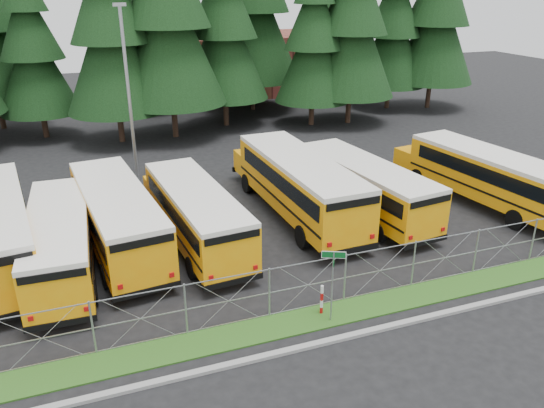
{
  "coord_description": "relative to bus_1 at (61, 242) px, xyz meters",
  "views": [
    {
      "loc": [
        -9.49,
        -16.14,
        11.21
      ],
      "look_at": [
        -2.06,
        4.0,
        2.17
      ],
      "focal_mm": 35.0,
      "sensor_mm": 36.0,
      "label": 1
    }
  ],
  "objects": [
    {
      "name": "conifer_7",
      "position": [
        22.98,
        18.47,
        6.71
      ],
      "size": [
        7.28,
        7.28,
        16.1
      ],
      "primitive_type": null,
      "color": "black",
      "rests_on": "ground"
    },
    {
      "name": "conifer_11",
      "position": [
        7.64,
        29.25,
        6.65
      ],
      "size": [
        7.23,
        7.23,
        16.0
      ],
      "primitive_type": null,
      "color": "black",
      "rests_on": "ground"
    },
    {
      "name": "bus_6",
      "position": [
        14.46,
        1.04,
        0.07
      ],
      "size": [
        3.85,
        11.06,
        2.84
      ],
      "primitive_type": null,
      "rotation": [
        0.0,
        0.0,
        0.12
      ],
      "color": "orange",
      "rests_on": "ground"
    },
    {
      "name": "conifer_9",
      "position": [
        32.95,
        21.11,
        6.97
      ],
      "size": [
        7.52,
        7.52,
        16.63
      ],
      "primitive_type": null,
      "color": "black",
      "rests_on": "ground"
    },
    {
      "name": "conifer_6",
      "position": [
        19.76,
        18.94,
        5.47
      ],
      "size": [
        6.16,
        6.16,
        13.63
      ],
      "primitive_type": null,
      "color": "black",
      "rests_on": "ground"
    },
    {
      "name": "bus_1",
      "position": [
        0.0,
        0.0,
        0.0
      ],
      "size": [
        2.72,
        10.34,
        2.69
      ],
      "primitive_type": null,
      "rotation": [
        0.0,
        0.0,
        -0.03
      ],
      "color": "orange",
      "rests_on": "ground"
    },
    {
      "name": "chainlink_fence",
      "position": [
        10.89,
        -6.08,
        -0.35
      ],
      "size": [
        44.0,
        0.1,
        2.0
      ],
      "primitive_type": null,
      "color": "#979A9F",
      "rests_on": "ground"
    },
    {
      "name": "bus_3",
      "position": [
        5.7,
        0.68,
        0.04
      ],
      "size": [
        3.41,
        10.78,
        2.78
      ],
      "primitive_type": null,
      "rotation": [
        0.0,
        0.0,
        0.09
      ],
      "color": "orange",
      "rests_on": "ground"
    },
    {
      "name": "conifer_5",
      "position": [
        12.97,
        21.26,
        6.48
      ],
      "size": [
        7.08,
        7.08,
        15.66
      ],
      "primitive_type": null,
      "color": "black",
      "rests_on": "ground"
    },
    {
      "name": "conifer_2",
      "position": [
        -1.22,
        22.52,
        5.2
      ],
      "size": [
        5.92,
        5.92,
        13.1
      ],
      "primitive_type": null,
      "color": "black",
      "rests_on": "ground"
    },
    {
      "name": "bus_east",
      "position": [
        21.38,
        0.05,
        0.12
      ],
      "size": [
        4.12,
        11.43,
        2.93
      ],
      "primitive_type": null,
      "rotation": [
        0.0,
        0.0,
        0.14
      ],
      "color": "orange",
      "rests_on": "ground"
    },
    {
      "name": "conifer_12",
      "position": [
        16.92,
        26.04,
        8.27
      ],
      "size": [
        8.7,
        8.7,
        19.24
      ],
      "primitive_type": null,
      "color": "black",
      "rests_on": "ground"
    },
    {
      "name": "bus_5",
      "position": [
        11.29,
        2.0,
        0.24
      ],
      "size": [
        3.27,
        12.2,
        3.17
      ],
      "primitive_type": null,
      "rotation": [
        0.0,
        0.0,
        0.03
      ],
      "color": "orange",
      "rests_on": "ground"
    },
    {
      "name": "conifer_8",
      "position": [
        29.21,
        22.33,
        5.88
      ],
      "size": [
        6.53,
        6.53,
        14.44
      ],
      "primitive_type": null,
      "color": "black",
      "rests_on": "ground"
    },
    {
      "name": "brick_building",
      "position": [
        16.89,
        34.92,
        1.65
      ],
      "size": [
        22.0,
        10.0,
        6.0
      ],
      "primitive_type": "cube",
      "color": "brown",
      "rests_on": "ground"
    },
    {
      "name": "grass_verge",
      "position": [
        10.89,
        -6.78,
        -1.32
      ],
      "size": [
        50.0,
        1.4,
        0.06
      ],
      "primitive_type": "cube",
      "color": "#244A15",
      "rests_on": "ground"
    },
    {
      "name": "conifer_13",
      "position": [
        27.0,
        28.03,
        7.0
      ],
      "size": [
        7.55,
        7.55,
        16.7
      ],
      "primitive_type": null,
      "color": "black",
      "rests_on": "ground"
    },
    {
      "name": "street_sign",
      "position": [
        8.84,
        -7.1,
        0.69
      ],
      "size": [
        0.77,
        0.51,
        2.81
      ],
      "color": "#979A9F",
      "rests_on": "ground"
    },
    {
      "name": "bus_2",
      "position": [
        2.33,
        1.37,
        0.12
      ],
      "size": [
        3.87,
        11.41,
        2.93
      ],
      "primitive_type": null,
      "rotation": [
        0.0,
        0.0,
        0.11
      ],
      "color": "orange",
      "rests_on": "ground"
    },
    {
      "name": "light_standard",
      "position": [
        4.24,
        10.35,
        4.16
      ],
      "size": [
        0.7,
        0.35,
        10.14
      ],
      "color": "#979A9F",
      "rests_on": "ground"
    },
    {
      "name": "striped_bollard",
      "position": [
        8.71,
        -6.59,
        -0.75
      ],
      "size": [
        0.11,
        0.11,
        1.2
      ],
      "primitive_type": "cylinder",
      "color": "#B20C0C",
      "rests_on": "ground"
    },
    {
      "name": "curb",
      "position": [
        10.89,
        -8.18,
        -1.29
      ],
      "size": [
        50.0,
        0.25,
        0.12
      ],
      "primitive_type": "cube",
      "color": "gray",
      "rests_on": "ground"
    },
    {
      "name": "conifer_4",
      "position": [
        8.27,
        19.13,
        7.66
      ],
      "size": [
        8.14,
        8.14,
        18.0
      ],
      "primitive_type": null,
      "color": "black",
      "rests_on": "ground"
    },
    {
      "name": "ground",
      "position": [
        10.89,
        -5.08,
        -1.35
      ],
      "size": [
        120.0,
        120.0,
        0.0
      ],
      "primitive_type": "plane",
      "color": "black",
      "rests_on": "ground"
    },
    {
      "name": "conifer_3",
      "position": [
        4.21,
        19.17,
        6.61
      ],
      "size": [
        7.19,
        7.19,
        15.91
      ],
      "primitive_type": null,
      "color": "black",
      "rests_on": "ground"
    }
  ]
}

